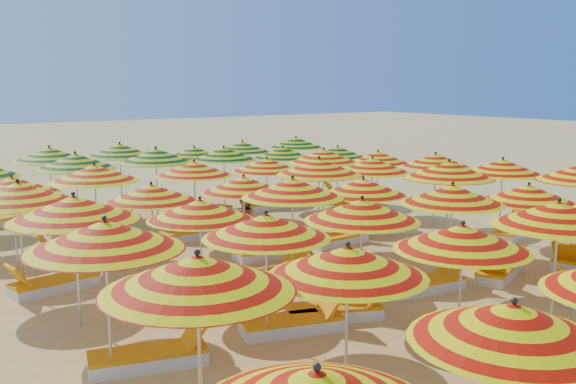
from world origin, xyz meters
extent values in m
plane|color=#E6BB66|center=(0.00, 0.00, 0.00)|extent=(120.00, 120.00, 0.00)
sphere|color=black|center=(-5.86, -8.15, 2.05)|extent=(0.07, 0.07, 0.07)
cone|color=orange|center=(-3.49, -8.14, 1.87)|extent=(2.60, 2.60, 0.38)
sphere|color=black|center=(-3.49, -8.14, 2.09)|extent=(0.07, 0.07, 0.07)
cylinder|color=silver|center=(-5.47, -5.52, 1.10)|extent=(0.04, 0.04, 2.20)
cone|color=orange|center=(-5.47, -5.52, 2.05)|extent=(2.43, 2.43, 0.42)
sphere|color=black|center=(-5.47, -5.52, 2.29)|extent=(0.07, 0.07, 0.07)
cylinder|color=silver|center=(-3.48, -5.72, 1.02)|extent=(0.04, 0.04, 2.05)
cone|color=orange|center=(-3.48, -5.72, 1.91)|extent=(2.51, 2.51, 0.39)
sphere|color=black|center=(-3.48, -5.72, 2.13)|extent=(0.07, 0.07, 0.07)
cylinder|color=silver|center=(-1.22, -5.65, 1.01)|extent=(0.04, 0.04, 2.02)
cone|color=orange|center=(-1.22, -5.65, 1.89)|extent=(2.66, 2.66, 0.39)
sphere|color=black|center=(-1.22, -5.65, 2.11)|extent=(0.07, 0.07, 0.07)
cylinder|color=silver|center=(0.96, -5.81, 1.08)|extent=(0.04, 0.04, 2.15)
cone|color=orange|center=(0.96, -5.81, 2.01)|extent=(2.80, 2.80, 0.41)
sphere|color=black|center=(0.96, -5.81, 2.25)|extent=(0.07, 0.07, 0.07)
cylinder|color=silver|center=(-5.69, -3.20, 1.10)|extent=(0.04, 0.04, 2.21)
cone|color=orange|center=(-5.69, -3.20, 2.06)|extent=(2.44, 2.44, 0.42)
sphere|color=black|center=(-5.69, -3.20, 2.30)|extent=(0.07, 0.07, 0.07)
cylinder|color=silver|center=(-3.19, -3.41, 1.02)|extent=(0.04, 0.04, 2.04)
cone|color=orange|center=(-3.19, -3.41, 1.91)|extent=(2.64, 2.64, 0.39)
sphere|color=black|center=(-3.19, -3.41, 2.13)|extent=(0.07, 0.07, 0.07)
cylinder|color=silver|center=(-1.13, -3.36, 1.03)|extent=(0.04, 0.04, 2.06)
cone|color=orange|center=(-1.13, -3.36, 1.92)|extent=(2.06, 2.06, 0.39)
sphere|color=black|center=(-1.13, -3.36, 2.15)|extent=(0.07, 0.07, 0.07)
cylinder|color=silver|center=(1.32, -3.29, 1.04)|extent=(0.04, 0.04, 2.08)
cone|color=orange|center=(1.32, -3.29, 1.94)|extent=(2.48, 2.48, 0.40)
sphere|color=black|center=(1.32, -3.29, 2.17)|extent=(0.07, 0.07, 0.07)
cylinder|color=silver|center=(3.36, -3.62, 0.97)|extent=(0.04, 0.04, 1.94)
cone|color=orange|center=(3.36, -3.62, 1.81)|extent=(2.39, 2.39, 0.37)
sphere|color=black|center=(3.36, -3.62, 2.02)|extent=(0.06, 0.06, 0.06)
cylinder|color=silver|center=(-5.45, -1.02, 1.11)|extent=(0.04, 0.04, 2.21)
cone|color=orange|center=(-5.45, -1.02, 2.07)|extent=(2.86, 2.86, 0.42)
sphere|color=black|center=(-5.45, -1.02, 2.31)|extent=(0.07, 0.07, 0.07)
cylinder|color=silver|center=(-3.26, -1.32, 0.99)|extent=(0.04, 0.04, 1.97)
cone|color=orange|center=(-3.26, -1.32, 1.84)|extent=(2.50, 2.50, 0.38)
sphere|color=black|center=(-3.26, -1.32, 2.06)|extent=(0.07, 0.07, 0.07)
cylinder|color=silver|center=(-0.97, -1.03, 1.07)|extent=(0.04, 0.04, 2.13)
cone|color=orange|center=(-0.97, -1.03, 1.99)|extent=(2.19, 2.19, 0.41)
sphere|color=black|center=(-0.97, -1.03, 2.22)|extent=(0.07, 0.07, 0.07)
cylinder|color=silver|center=(0.94, -1.08, 0.99)|extent=(0.04, 0.04, 1.97)
cone|color=orange|center=(0.94, -1.08, 1.84)|extent=(2.57, 2.57, 0.38)
sphere|color=black|center=(0.94, -1.08, 2.06)|extent=(0.07, 0.07, 0.07)
cylinder|color=silver|center=(3.45, -1.36, 1.11)|extent=(0.04, 0.04, 2.21)
cone|color=orange|center=(3.45, -1.36, 2.06)|extent=(2.71, 2.71, 0.42)
sphere|color=black|center=(3.45, -1.36, 2.31)|extent=(0.07, 0.07, 0.07)
cylinder|color=silver|center=(5.63, -1.29, 1.05)|extent=(0.04, 0.04, 2.11)
cone|color=orange|center=(5.63, -1.29, 1.97)|extent=(2.48, 2.48, 0.40)
sphere|color=black|center=(5.63, -1.29, 2.20)|extent=(0.07, 0.07, 0.07)
cylinder|color=silver|center=(-5.81, 1.30, 1.09)|extent=(0.04, 0.04, 2.19)
cone|color=orange|center=(-5.81, 1.30, 2.04)|extent=(2.91, 2.91, 0.42)
sphere|color=black|center=(-5.81, 1.30, 2.28)|extent=(0.07, 0.07, 0.07)
cylinder|color=silver|center=(-3.19, 1.04, 0.97)|extent=(0.04, 0.04, 1.95)
cone|color=orange|center=(-3.19, 1.04, 1.82)|extent=(2.26, 2.26, 0.37)
sphere|color=black|center=(-3.19, 1.04, 2.03)|extent=(0.06, 0.06, 0.06)
cylinder|color=silver|center=(-0.93, 0.98, 0.97)|extent=(0.04, 0.04, 1.94)
cone|color=orange|center=(-0.93, 0.98, 1.81)|extent=(2.05, 2.05, 0.37)
sphere|color=black|center=(-0.93, 0.98, 2.02)|extent=(0.06, 0.06, 0.06)
cylinder|color=silver|center=(1.26, 0.94, 1.10)|extent=(0.04, 0.04, 2.20)
cone|color=orange|center=(1.26, 0.94, 2.06)|extent=(2.46, 2.46, 0.42)
sphere|color=black|center=(1.26, 0.94, 2.30)|extent=(0.07, 0.07, 0.07)
cylinder|color=silver|center=(3.22, 1.10, 1.04)|extent=(0.04, 0.04, 2.08)
cone|color=orange|center=(3.22, 1.10, 1.94)|extent=(2.31, 2.31, 0.40)
sphere|color=black|center=(3.22, 1.10, 2.17)|extent=(0.07, 0.07, 0.07)
cylinder|color=silver|center=(5.68, 1.07, 1.02)|extent=(0.04, 0.04, 2.05)
cone|color=orange|center=(5.68, 1.07, 1.91)|extent=(2.66, 2.66, 0.39)
sphere|color=black|center=(5.68, 1.07, 2.13)|extent=(0.07, 0.07, 0.07)
cylinder|color=silver|center=(-5.50, 3.30, 1.02)|extent=(0.04, 0.04, 2.03)
cone|color=orange|center=(-5.50, 3.30, 1.90)|extent=(2.64, 2.64, 0.39)
sphere|color=black|center=(-5.50, 3.30, 2.12)|extent=(0.07, 0.07, 0.07)
cylinder|color=silver|center=(-3.60, 3.46, 1.07)|extent=(0.04, 0.04, 2.15)
cone|color=orange|center=(-3.60, 3.46, 2.00)|extent=(2.57, 2.57, 0.41)
sphere|color=black|center=(-3.60, 3.46, 2.24)|extent=(0.07, 0.07, 0.07)
cylinder|color=silver|center=(-0.94, 3.46, 1.02)|extent=(0.04, 0.04, 2.05)
cone|color=orange|center=(-0.94, 3.46, 1.91)|extent=(2.50, 2.50, 0.39)
sphere|color=black|center=(-0.94, 3.46, 2.14)|extent=(0.07, 0.07, 0.07)
cylinder|color=silver|center=(1.34, 3.45, 0.99)|extent=(0.04, 0.04, 1.98)
cone|color=orange|center=(1.34, 3.45, 1.85)|extent=(2.47, 2.47, 0.38)
sphere|color=black|center=(1.34, 3.45, 2.07)|extent=(0.07, 0.07, 0.07)
cylinder|color=silver|center=(3.29, 3.31, 1.06)|extent=(0.04, 0.04, 2.13)
cone|color=orange|center=(3.29, 3.31, 1.99)|extent=(2.79, 2.79, 0.41)
sphere|color=black|center=(3.29, 3.31, 2.22)|extent=(0.07, 0.07, 0.07)
cylinder|color=silver|center=(5.50, 3.30, 0.97)|extent=(0.04, 0.04, 1.94)
cone|color=orange|center=(5.50, 3.30, 1.81)|extent=(2.07, 2.07, 0.37)
sphere|color=black|center=(5.50, 3.30, 2.03)|extent=(0.06, 0.06, 0.06)
cylinder|color=silver|center=(-3.34, 5.75, 1.10)|extent=(0.04, 0.04, 2.20)
cone|color=#636F07|center=(-3.34, 5.75, 2.05)|extent=(2.22, 2.22, 0.42)
sphere|color=black|center=(-3.34, 5.75, 2.29)|extent=(0.07, 0.07, 0.07)
cylinder|color=silver|center=(-1.01, 5.74, 1.10)|extent=(0.04, 0.04, 2.20)
cone|color=#636F07|center=(-1.01, 5.74, 2.06)|extent=(2.21, 2.21, 0.42)
sphere|color=black|center=(-1.01, 5.74, 2.30)|extent=(0.07, 0.07, 0.07)
cylinder|color=silver|center=(1.31, 5.84, 1.05)|extent=(0.04, 0.04, 2.10)
cone|color=#636F07|center=(1.31, 5.84, 1.96)|extent=(2.18, 2.18, 0.40)
sphere|color=black|center=(1.31, 5.84, 2.19)|extent=(0.07, 0.07, 0.07)
cylinder|color=silver|center=(3.58, 5.88, 0.99)|extent=(0.04, 0.04, 1.99)
cone|color=#636F07|center=(3.58, 5.88, 1.85)|extent=(2.01, 2.01, 0.38)
sphere|color=black|center=(3.58, 5.88, 2.07)|extent=(0.07, 0.07, 0.07)
cylinder|color=silver|center=(5.69, 5.54, 0.95)|extent=(0.04, 0.04, 1.91)
cone|color=#636F07|center=(5.69, 5.54, 1.78)|extent=(2.15, 2.15, 0.36)
sphere|color=black|center=(5.69, 5.54, 1.99)|extent=(0.06, 0.06, 0.06)
cylinder|color=silver|center=(-3.45, 7.85, 1.10)|extent=(0.04, 0.04, 2.20)
cone|color=#636F07|center=(-3.45, 7.85, 2.06)|extent=(2.52, 2.52, 0.42)
sphere|color=black|center=(-3.45, 7.85, 2.30)|extent=(0.07, 0.07, 0.07)
cylinder|color=silver|center=(-1.26, 7.95, 1.09)|extent=(0.04, 0.04, 2.19)
cone|color=#636F07|center=(-1.26, 7.95, 2.04)|extent=(2.59, 2.59, 0.42)
sphere|color=black|center=(-1.26, 7.95, 2.28)|extent=(0.07, 0.07, 0.07)
cylinder|color=silver|center=(1.29, 7.83, 0.98)|extent=(0.04, 0.04, 1.96)
cone|color=#636F07|center=(1.29, 7.83, 1.83)|extent=(2.14, 2.14, 0.37)
sphere|color=black|center=(1.29, 7.83, 2.05)|extent=(0.07, 0.07, 0.07)
cylinder|color=silver|center=(3.29, 7.98, 1.01)|extent=(0.04, 0.04, 2.02)
cone|color=#636F07|center=(3.29, 7.98, 1.89)|extent=(2.39, 2.39, 0.39)
sphere|color=black|center=(3.29, 7.98, 2.11)|extent=(0.07, 0.07, 0.07)
cylinder|color=silver|center=(5.53, 7.80, 1.04)|extent=(0.04, 0.04, 2.08)
cone|color=#636F07|center=(5.53, 7.80, 1.94)|extent=(2.48, 2.48, 0.40)
sphere|color=black|center=(5.53, 7.80, 2.17)|extent=(0.07, 0.07, 0.07)
cube|color=white|center=(-0.67, -5.59, 0.10)|extent=(1.74, 0.71, 0.20)
cube|color=orange|center=(-0.67, -5.59, 0.23)|extent=(1.74, 0.71, 0.06)
cube|color=orange|center=(-1.37, -5.53, 0.45)|extent=(0.41, 0.61, 0.48)
cube|color=orange|center=(2.39, -5.32, 0.45)|extent=(0.57, 0.68, 0.48)
cube|color=white|center=(-5.14, -3.21, 0.10)|extent=(1.79, 1.01, 0.20)
cube|color=orange|center=(-5.14, -3.21, 0.23)|extent=(1.79, 1.01, 0.06)
cube|color=orange|center=(-4.47, -3.39, 0.45)|extent=(0.51, 0.66, 0.48)
cube|color=white|center=(-2.64, -3.33, 0.10)|extent=(1.79, 1.04, 0.20)
cube|color=orange|center=(-2.64, -3.33, 0.23)|extent=(1.79, 1.04, 0.06)
cube|color=orange|center=(-1.97, -3.53, 0.45)|extent=(0.51, 0.66, 0.48)
cube|color=white|center=(-1.68, -3.27, 0.10)|extent=(1.79, 1.21, 0.20)
cube|color=orange|center=(-1.68, -3.27, 0.23)|extent=(1.79, 1.21, 0.06)
cube|color=orange|center=(-1.04, -3.55, 0.45)|extent=(0.56, 0.68, 0.48)
cube|color=white|center=(0.77, -3.13, 0.10)|extent=(1.76, 0.80, 0.20)
cube|color=orange|center=(0.77, -3.13, 0.23)|extent=(1.76, 0.80, 0.06)
cube|color=orange|center=(1.46, -3.23, 0.45)|extent=(0.44, 0.62, 0.48)
cube|color=white|center=(2.81, -3.41, 0.10)|extent=(1.79, 1.17, 0.20)
cube|color=orange|center=(2.81, -3.41, 0.23)|extent=(1.79, 1.17, 0.06)
cube|color=orange|center=(2.16, -3.67, 0.45)|extent=(0.55, 0.67, 0.48)
cube|color=white|center=(5.05, -3.79, 0.10)|extent=(1.79, 1.01, 0.20)
cube|color=orange|center=(5.05, -3.79, 0.23)|extent=(1.79, 1.01, 0.06)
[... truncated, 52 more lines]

